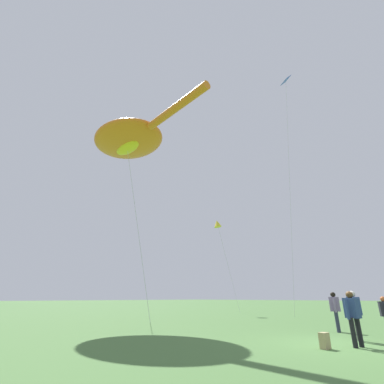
{
  "coord_description": "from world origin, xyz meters",
  "views": [
    {
      "loc": [
        -10.65,
        -3.59,
        1.42
      ],
      "look_at": [
        0.78,
        7.69,
        7.46
      ],
      "focal_mm": 26.26,
      "sensor_mm": 36.0,
      "label": 1
    }
  ],
  "objects_px": {
    "small_kite_triangle_green": "(217,224)",
    "big_show_kite": "(129,140)",
    "backpack": "(325,341)",
    "person_navy_jacket": "(355,312)",
    "person_brown_coat": "(335,309)",
    "small_kite_tiny_distant": "(286,92)",
    "person_dark_jacket": "(353,314)"
  },
  "relations": [
    {
      "from": "person_dark_jacket",
      "to": "person_brown_coat",
      "type": "relative_size",
      "value": 0.97
    },
    {
      "from": "small_kite_triangle_green",
      "to": "big_show_kite",
      "type": "bearing_deg",
      "value": -19.14
    },
    {
      "from": "person_brown_coat",
      "to": "big_show_kite",
      "type": "bearing_deg",
      "value": -0.36
    },
    {
      "from": "person_navy_jacket",
      "to": "small_kite_triangle_green",
      "type": "height_order",
      "value": "small_kite_triangle_green"
    },
    {
      "from": "person_navy_jacket",
      "to": "person_brown_coat",
      "type": "height_order",
      "value": "person_brown_coat"
    },
    {
      "from": "person_brown_coat",
      "to": "person_dark_jacket",
      "type": "bearing_deg",
      "value": 94.46
    },
    {
      "from": "person_brown_coat",
      "to": "small_kite_tiny_distant",
      "type": "xyz_separation_m",
      "value": [
        8.07,
        4.03,
        19.21
      ]
    },
    {
      "from": "big_show_kite",
      "to": "person_dark_jacket",
      "type": "bearing_deg",
      "value": -174.75
    },
    {
      "from": "person_navy_jacket",
      "to": "small_kite_tiny_distant",
      "type": "height_order",
      "value": "small_kite_tiny_distant"
    },
    {
      "from": "big_show_kite",
      "to": "small_kite_tiny_distant",
      "type": "distance_m",
      "value": 16.29
    },
    {
      "from": "backpack",
      "to": "person_brown_coat",
      "type": "bearing_deg",
      "value": 14.36
    },
    {
      "from": "big_show_kite",
      "to": "person_navy_jacket",
      "type": "height_order",
      "value": "big_show_kite"
    },
    {
      "from": "person_brown_coat",
      "to": "small_kite_tiny_distant",
      "type": "bearing_deg",
      "value": -84.77
    },
    {
      "from": "person_brown_coat",
      "to": "backpack",
      "type": "xyz_separation_m",
      "value": [
        -4.77,
        -1.22,
        -0.73
      ]
    },
    {
      "from": "person_navy_jacket",
      "to": "person_brown_coat",
      "type": "bearing_deg",
      "value": -79.78
    },
    {
      "from": "small_kite_triangle_green",
      "to": "backpack",
      "type": "bearing_deg",
      "value": 21.05
    },
    {
      "from": "big_show_kite",
      "to": "person_navy_jacket",
      "type": "bearing_deg",
      "value": -168.41
    },
    {
      "from": "person_navy_jacket",
      "to": "backpack",
      "type": "xyz_separation_m",
      "value": [
        -2.39,
        0.27,
        -0.73
      ]
    },
    {
      "from": "person_dark_jacket",
      "to": "small_kite_tiny_distant",
      "type": "distance_m",
      "value": 23.35
    },
    {
      "from": "person_navy_jacket",
      "to": "person_dark_jacket",
      "type": "height_order",
      "value": "person_navy_jacket"
    },
    {
      "from": "person_brown_coat",
      "to": "backpack",
      "type": "height_order",
      "value": "person_brown_coat"
    },
    {
      "from": "backpack",
      "to": "small_kite_triangle_green",
      "type": "bearing_deg",
      "value": 48.43
    },
    {
      "from": "person_dark_jacket",
      "to": "small_kite_tiny_distant",
      "type": "height_order",
      "value": "small_kite_tiny_distant"
    },
    {
      "from": "backpack",
      "to": "small_kite_triangle_green",
      "type": "distance_m",
      "value": 20.92
    },
    {
      "from": "person_dark_jacket",
      "to": "person_navy_jacket",
      "type": "bearing_deg",
      "value": -60.4
    },
    {
      "from": "backpack",
      "to": "small_kite_tiny_distant",
      "type": "xyz_separation_m",
      "value": [
        12.84,
        5.25,
        19.95
      ]
    },
    {
      "from": "person_navy_jacket",
      "to": "person_brown_coat",
      "type": "distance_m",
      "value": 2.81
    },
    {
      "from": "big_show_kite",
      "to": "backpack",
      "type": "distance_m",
      "value": 17.62
    },
    {
      "from": "big_show_kite",
      "to": "person_brown_coat",
      "type": "xyz_separation_m",
      "value": [
        4.35,
        -11.34,
        -11.61
      ]
    },
    {
      "from": "person_dark_jacket",
      "to": "small_kite_triangle_green",
      "type": "xyz_separation_m",
      "value": [
        11.75,
        14.96,
        7.65
      ]
    },
    {
      "from": "backpack",
      "to": "big_show_kite",
      "type": "bearing_deg",
      "value": 88.07
    },
    {
      "from": "person_dark_jacket",
      "to": "small_kite_triangle_green",
      "type": "bearing_deg",
      "value": -21.99
    }
  ]
}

